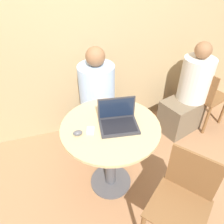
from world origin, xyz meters
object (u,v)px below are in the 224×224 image
cell_phone (91,131)px  chair_empty (181,201)px  laptop (118,120)px  person_seated (97,103)px

cell_phone → chair_empty: size_ratio=0.12×
laptop → chair_empty: bearing=-64.6°
cell_phone → chair_empty: chair_empty is taller
chair_empty → person_seated: 1.37m
cell_phone → chair_empty: 0.87m
laptop → chair_empty: 0.77m
laptop → cell_phone: size_ratio=3.42×
chair_empty → person_seated: person_seated is taller
person_seated → chair_empty: bearing=-77.8°
laptop → person_seated: 0.80m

